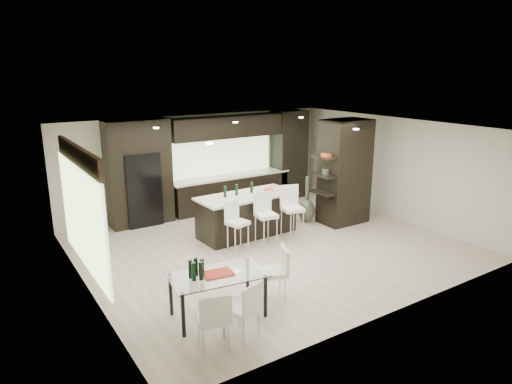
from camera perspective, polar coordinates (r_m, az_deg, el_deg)
ground at (r=10.49m, az=1.80°, el=-6.80°), size 8.00×8.00×0.00m
back_wall at (r=13.01m, az=-6.99°, el=3.66°), size 8.00×0.02×2.70m
left_wall at (r=8.53m, az=-20.83°, el=-3.44°), size 0.02×7.00×2.70m
right_wall at (r=12.72m, az=16.83°, el=2.85°), size 0.02×7.00×2.70m
ceiling at (r=9.81m, az=1.93°, el=7.99°), size 8.00×7.00×0.02m
window_left at (r=8.72m, az=-20.86°, el=-3.03°), size 0.04×3.20×1.90m
window_back at (r=13.21m, az=-4.60°, el=4.78°), size 3.40×0.04×1.20m
stone_accent at (r=8.51m, az=-21.23°, el=2.77°), size 0.08×3.00×0.80m
ceiling_spots at (r=10.01m, az=1.10°, el=8.03°), size 4.00×3.00×0.02m
back_cabinetry at (r=12.95m, az=-4.36°, el=3.67°), size 6.80×0.68×2.70m
refrigerator at (r=12.06m, az=-14.24°, el=0.43°), size 0.90×0.68×1.90m
partition_column at (r=11.98m, az=11.02°, el=2.49°), size 1.20×0.80×2.70m
kitchen_island at (r=11.06m, az=-1.18°, el=-2.86°), size 2.44×1.11×1.00m
stool_left at (r=10.04m, az=-2.29°, el=-5.01°), size 0.50×0.50×0.93m
stool_mid at (r=10.39m, az=1.26°, el=-4.11°), size 0.50×0.50×0.99m
stool_right at (r=10.79m, az=4.55°, el=-3.29°), size 0.55×0.55×1.03m
bench at (r=11.64m, az=-1.94°, el=-3.27°), size 1.26×0.49×0.49m
floor_vase at (r=12.02m, az=6.39°, el=-0.92°), size 0.58×0.58×1.22m
dining_table at (r=7.62m, az=-4.78°, el=-12.71°), size 1.64×1.06×0.74m
chair_near at (r=7.03m, az=-1.81°, el=-14.73°), size 0.59×0.59×0.85m
chair_far at (r=6.82m, az=-5.38°, el=-15.77°), size 0.57×0.57×0.85m
chair_end at (r=8.10m, az=2.07°, el=-10.40°), size 0.61×0.61×0.86m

